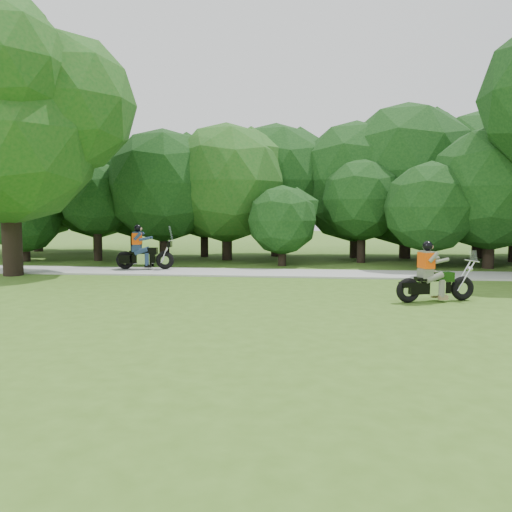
{
  "coord_description": "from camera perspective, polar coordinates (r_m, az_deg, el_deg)",
  "views": [
    {
      "loc": [
        0.16,
        -10.32,
        2.3
      ],
      "look_at": [
        -1.33,
        3.33,
        1.08
      ],
      "focal_mm": 35.0,
      "sensor_mm": 36.0,
      "label": 1
    }
  ],
  "objects": [
    {
      "name": "chopper_motorcycle",
      "position": [
        13.48,
        19.48,
        -2.54
      ],
      "size": [
        2.14,
        1.05,
        1.56
      ],
      "rotation": [
        0.0,
        0.0,
        0.33
      ],
      "color": "black",
      "rests_on": "ground"
    },
    {
      "name": "big_tree_west",
      "position": [
        20.52,
        -26.16,
        14.28
      ],
      "size": [
        8.64,
        6.56,
        9.96
      ],
      "color": "black",
      "rests_on": "ground"
    },
    {
      "name": "ground",
      "position": [
        10.57,
        5.25,
        -7.49
      ],
      "size": [
        100.0,
        100.0,
        0.0
      ],
      "primitive_type": "plane",
      "color": "#3D601B",
      "rests_on": "ground"
    },
    {
      "name": "tree_line",
      "position": [
        24.89,
        9.75,
        7.96
      ],
      "size": [
        40.25,
        11.96,
        7.57
      ],
      "color": "black",
      "rests_on": "ground"
    },
    {
      "name": "walkway",
      "position": [
        18.46,
        5.69,
        -1.99
      ],
      "size": [
        60.0,
        2.2,
        0.06
      ],
      "primitive_type": "cube",
      "color": "#9E9E99",
      "rests_on": "ground"
    },
    {
      "name": "touring_motorcycle",
      "position": [
        19.92,
        -12.98,
        0.34
      ],
      "size": [
        2.28,
        0.77,
        1.74
      ],
      "rotation": [
        0.0,
        0.0,
        0.08
      ],
      "color": "black",
      "rests_on": "walkway"
    }
  ]
}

